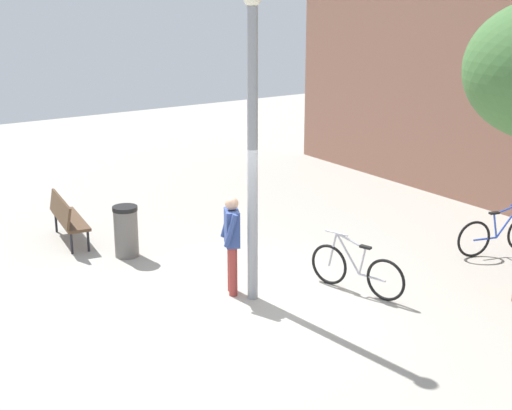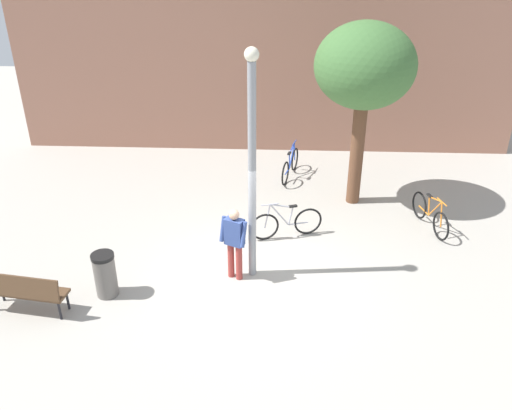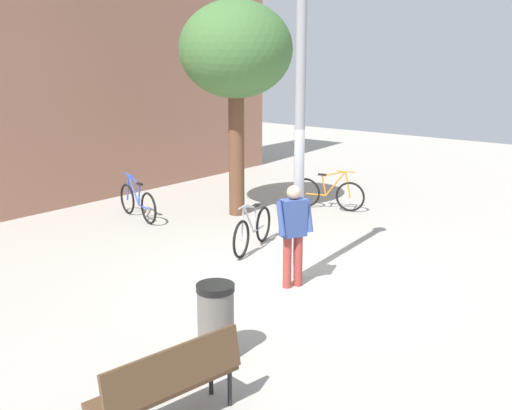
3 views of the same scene
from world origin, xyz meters
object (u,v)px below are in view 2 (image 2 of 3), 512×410
object	(u,v)px
lamppost	(252,161)
plaza_tree	(365,68)
park_bench	(25,290)
bicycle_silver	(286,223)
person_by_lamppost	(234,239)
bicycle_blue	(290,165)
bicycle_orange	(430,214)
trash_bin	(105,275)

from	to	relation	value
lamppost	plaza_tree	size ratio (longest dim) A/B	1.02
park_bench	bicycle_silver	distance (m)	5.97
lamppost	park_bench	distance (m)	5.09
lamppost	plaza_tree	bearing A→B (deg)	54.06
person_by_lamppost	bicycle_blue	bearing A→B (deg)	76.64
park_bench	bicycle_orange	world-z (taller)	bicycle_orange
lamppost	park_bench	xyz separation A→B (m)	(-4.36, -1.53, -2.14)
park_bench	bicycle_blue	size ratio (longest dim) A/B	0.94
plaza_tree	trash_bin	bearing A→B (deg)	-141.32
trash_bin	park_bench	bearing A→B (deg)	-154.96
person_by_lamppost	bicycle_silver	distance (m)	2.15
park_bench	bicycle_silver	bearing A→B (deg)	31.40
bicycle_silver	bicycle_orange	bearing A→B (deg)	9.52
bicycle_blue	bicycle_orange	world-z (taller)	same
bicycle_blue	person_by_lamppost	bearing A→B (deg)	-103.36
bicycle_blue	trash_bin	distance (m)	7.06
bicycle_blue	bicycle_silver	world-z (taller)	same
lamppost	bicycle_orange	size ratio (longest dim) A/B	2.79
lamppost	bicycle_silver	size ratio (longest dim) A/B	2.81
person_by_lamppost	trash_bin	bearing A→B (deg)	-164.55
bicycle_blue	bicycle_orange	bearing A→B (deg)	-39.63
bicycle_orange	trash_bin	distance (m)	7.92
park_bench	bicycle_blue	xyz separation A→B (m)	(5.23, 6.58, -0.16)
park_bench	person_by_lamppost	bearing A→B (deg)	18.92
person_by_lamppost	plaza_tree	distance (m)	5.47
park_bench	bicycle_silver	xyz separation A→B (m)	(5.10, 3.11, -0.16)
bicycle_orange	lamppost	bearing A→B (deg)	-153.26
park_bench	bicycle_orange	distance (m)	9.45
bicycle_blue	bicycle_silver	xyz separation A→B (m)	(-0.13, -3.47, 0.00)
bicycle_silver	park_bench	bearing A→B (deg)	-148.60
park_bench	bicycle_blue	bearing A→B (deg)	51.53
park_bench	plaza_tree	xyz separation A→B (m)	(6.94, 5.09, 3.13)
person_by_lamppost	bicycle_silver	bearing A→B (deg)	57.59
lamppost	bicycle_orange	world-z (taller)	lamppost
bicycle_silver	trash_bin	xyz separation A→B (m)	(-3.71, -2.46, 0.11)
plaza_tree	trash_bin	size ratio (longest dim) A/B	4.90
person_by_lamppost	plaza_tree	size ratio (longest dim) A/B	0.35
lamppost	bicycle_silver	world-z (taller)	lamppost
plaza_tree	park_bench	bearing A→B (deg)	-143.73
plaza_tree	bicycle_blue	size ratio (longest dim) A/B	2.73
bicycle_silver	plaza_tree	bearing A→B (deg)	47.08
person_by_lamppost	lamppost	bearing A→B (deg)	24.09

